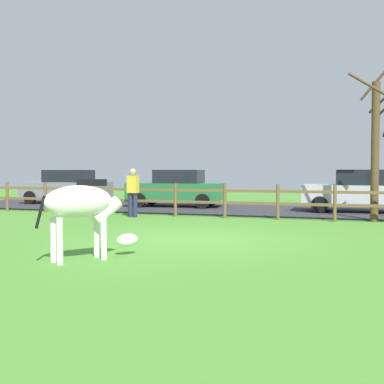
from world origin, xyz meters
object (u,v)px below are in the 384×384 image
(parked_car_green, at_px, (177,188))
(parked_car_grey, at_px, (67,186))
(zebra, at_px, (83,207))
(visitor_near_fence, at_px, (133,190))
(parked_car_silver, at_px, (360,191))
(bare_tree, at_px, (376,143))

(parked_car_green, xyz_separation_m, parked_car_grey, (-5.52, 0.18, 0.00))
(zebra, distance_m, visitor_near_fence, 7.92)
(parked_car_green, distance_m, parked_car_grey, 5.53)
(parked_car_green, relative_size, parked_car_silver, 1.03)
(parked_car_green, bearing_deg, visitor_near_fence, -88.89)
(parked_car_green, xyz_separation_m, parked_car_silver, (7.37, -0.45, 0.00))
(parked_car_green, relative_size, visitor_near_fence, 2.52)
(visitor_near_fence, bearing_deg, bare_tree, 7.93)
(bare_tree, relative_size, zebra, 3.03)
(bare_tree, xyz_separation_m, parked_car_silver, (-0.41, 2.93, -1.57))
(zebra, xyz_separation_m, parked_car_grey, (-8.25, 12.09, -0.08))
(parked_car_silver, xyz_separation_m, visitor_near_fence, (-7.28, -4.00, 0.06))
(zebra, relative_size, parked_car_grey, 0.41)
(zebra, distance_m, parked_car_grey, 14.64)
(bare_tree, bearing_deg, visitor_near_fence, -172.07)
(bare_tree, xyz_separation_m, parked_car_grey, (-13.30, 3.55, -1.57))
(bare_tree, bearing_deg, parked_car_grey, 165.06)
(zebra, relative_size, parked_car_silver, 0.42)
(bare_tree, bearing_deg, parked_car_silver, 98.00)
(zebra, xyz_separation_m, parked_car_silver, (4.64, 11.46, -0.08))
(bare_tree, xyz_separation_m, visitor_near_fence, (-7.69, -1.07, -1.51))
(zebra, bearing_deg, parked_car_green, 102.90)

